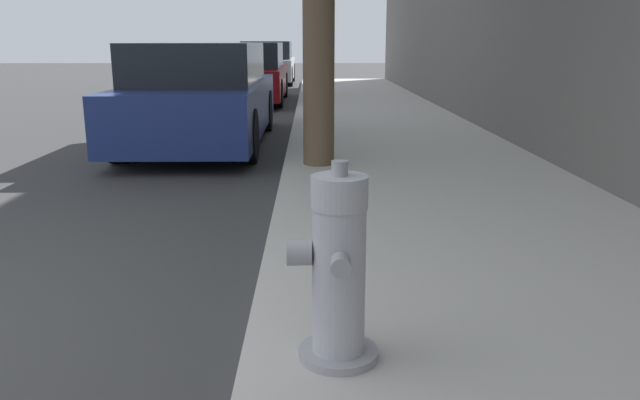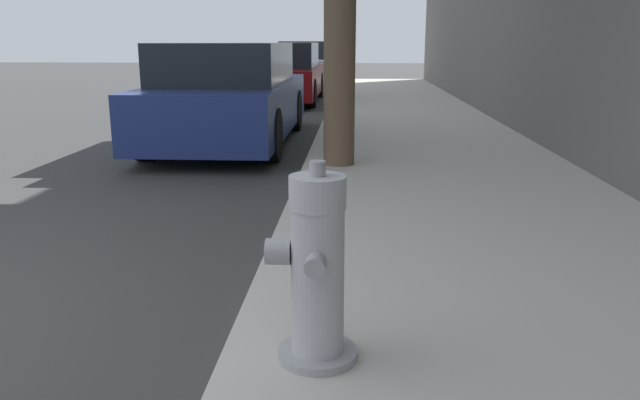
% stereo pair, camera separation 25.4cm
% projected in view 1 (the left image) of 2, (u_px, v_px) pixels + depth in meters
% --- Properties ---
extents(sidewalk_slab, '(2.89, 40.00, 0.12)m').
position_uv_depth(sidewalk_slab, '(592.00, 378.00, 2.55)').
color(sidewalk_slab, '#B7B2A8').
rests_on(sidewalk_slab, ground_plane).
extents(fire_hydrant, '(0.37, 0.38, 0.83)m').
position_uv_depth(fire_hydrant, '(338.00, 272.00, 2.50)').
color(fire_hydrant, '#97979C').
rests_on(fire_hydrant, sidewalk_slab).
extents(parked_car_near, '(1.71, 4.44, 1.38)m').
position_uv_depth(parked_car_near, '(202.00, 96.00, 8.50)').
color(parked_car_near, navy).
rests_on(parked_car_near, ground_plane).
extents(parked_car_mid, '(1.84, 4.40, 1.37)m').
position_uv_depth(parked_car_mid, '(246.00, 74.00, 14.57)').
color(parked_car_mid, maroon).
rests_on(parked_car_mid, ground_plane).
extents(parked_car_far, '(1.73, 4.14, 1.40)m').
position_uv_depth(parked_car_far, '(268.00, 64.00, 20.90)').
color(parked_car_far, '#B7B7BC').
rests_on(parked_car_far, ground_plane).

